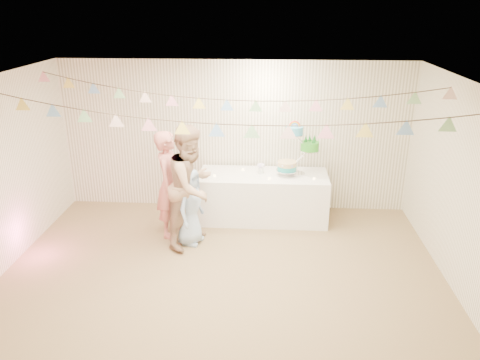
# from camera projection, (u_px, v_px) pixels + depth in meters

# --- Properties ---
(floor) EXTENTS (6.00, 6.00, 0.00)m
(floor) POSITION_uv_depth(u_px,v_px,m) (221.00, 282.00, 6.21)
(floor) COLOR olive
(floor) RESTS_ON ground
(ceiling) EXTENTS (6.00, 6.00, 0.00)m
(ceiling) POSITION_uv_depth(u_px,v_px,m) (218.00, 85.00, 5.28)
(ceiling) COLOR white
(ceiling) RESTS_ON ground
(back_wall) EXTENTS (6.00, 6.00, 0.00)m
(back_wall) POSITION_uv_depth(u_px,v_px,m) (235.00, 137.00, 8.07)
(back_wall) COLOR white
(back_wall) RESTS_ON ground
(front_wall) EXTENTS (6.00, 6.00, 0.00)m
(front_wall) POSITION_uv_depth(u_px,v_px,m) (184.00, 321.00, 3.41)
(front_wall) COLOR white
(front_wall) RESTS_ON ground
(right_wall) EXTENTS (5.00, 5.00, 0.00)m
(right_wall) POSITION_uv_depth(u_px,v_px,m) (470.00, 198.00, 5.56)
(right_wall) COLOR white
(right_wall) RESTS_ON ground
(table) EXTENTS (2.13, 0.85, 0.80)m
(table) POSITION_uv_depth(u_px,v_px,m) (263.00, 197.00, 7.89)
(table) COLOR white
(table) RESTS_ON floor
(cake_stand) EXTENTS (0.76, 0.45, 0.85)m
(cake_stand) POSITION_uv_depth(u_px,v_px,m) (298.00, 153.00, 7.63)
(cake_stand) COLOR silver
(cake_stand) RESTS_ON table
(cake_bottom) EXTENTS (0.31, 0.31, 0.15)m
(cake_bottom) POSITION_uv_depth(u_px,v_px,m) (288.00, 173.00, 7.70)
(cake_bottom) COLOR teal
(cake_bottom) RESTS_ON cake_stand
(cake_middle) EXTENTS (0.27, 0.27, 0.22)m
(cake_middle) POSITION_uv_depth(u_px,v_px,m) (308.00, 155.00, 7.73)
(cake_middle) COLOR #2A9420
(cake_middle) RESTS_ON cake_stand
(cake_top_tier) EXTENTS (0.25, 0.25, 0.19)m
(cake_top_tier) POSITION_uv_depth(u_px,v_px,m) (294.00, 141.00, 7.53)
(cake_top_tier) COLOR #3FA3C7
(cake_top_tier) RESTS_ON cake_stand
(platter) EXTENTS (0.38, 0.38, 0.02)m
(platter) POSITION_uv_depth(u_px,v_px,m) (226.00, 177.00, 7.76)
(platter) COLOR white
(platter) RESTS_ON table
(posy) EXTENTS (0.15, 0.15, 0.17)m
(posy) POSITION_uv_depth(u_px,v_px,m) (261.00, 171.00, 7.79)
(posy) COLOR white
(posy) RESTS_ON table
(person_adult_a) EXTENTS (0.44, 0.64, 1.69)m
(person_adult_a) POSITION_uv_depth(u_px,v_px,m) (170.00, 184.00, 7.21)
(person_adult_a) COLOR #CE746B
(person_adult_a) RESTS_ON floor
(person_adult_b) EXTENTS (1.02, 1.11, 1.86)m
(person_adult_b) POSITION_uv_depth(u_px,v_px,m) (192.00, 186.00, 6.91)
(person_adult_b) COLOR tan
(person_adult_b) RESTS_ON floor
(person_child) EXTENTS (0.54, 0.68, 1.21)m
(person_child) POSITION_uv_depth(u_px,v_px,m) (190.00, 206.00, 7.02)
(person_child) COLOR #A2BFE6
(person_child) RESTS_ON floor
(bunting_back) EXTENTS (5.60, 1.10, 0.40)m
(bunting_back) POSITION_uv_depth(u_px,v_px,m) (227.00, 90.00, 6.39)
(bunting_back) COLOR pink
(bunting_back) RESTS_ON ceiling
(bunting_front) EXTENTS (5.60, 0.90, 0.36)m
(bunting_front) POSITION_uv_depth(u_px,v_px,m) (216.00, 113.00, 5.19)
(bunting_front) COLOR #72A5E5
(bunting_front) RESTS_ON ceiling
(tealight_0) EXTENTS (0.04, 0.04, 0.03)m
(tealight_0) POSITION_uv_depth(u_px,v_px,m) (214.00, 176.00, 7.65)
(tealight_0) COLOR #FFD88C
(tealight_0) RESTS_ON table
(tealight_1) EXTENTS (0.04, 0.04, 0.03)m
(tealight_1) POSITION_uv_depth(u_px,v_px,m) (243.00, 169.00, 7.93)
(tealight_1) COLOR #FFD88C
(tealight_1) RESTS_ON table
(tealight_2) EXTENTS (0.04, 0.04, 0.03)m
(tealight_2) POSITION_uv_depth(u_px,v_px,m) (269.00, 178.00, 7.53)
(tealight_2) COLOR #FFD88C
(tealight_2) RESTS_ON table
(tealight_3) EXTENTS (0.04, 0.04, 0.03)m
(tealight_3) POSITION_uv_depth(u_px,v_px,m) (284.00, 170.00, 7.93)
(tealight_3) COLOR #FFD88C
(tealight_3) RESTS_ON table
(tealight_4) EXTENTS (0.04, 0.04, 0.03)m
(tealight_4) POSITION_uv_depth(u_px,v_px,m) (314.00, 178.00, 7.53)
(tealight_4) COLOR #FFD88C
(tealight_4) RESTS_ON table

